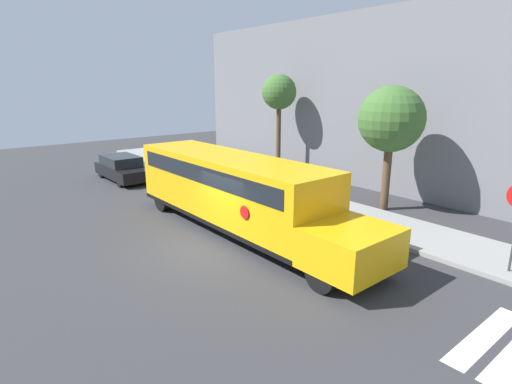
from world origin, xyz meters
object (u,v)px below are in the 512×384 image
parked_car (123,168)px  tree_near_sidewalk (279,94)px  tree_far_sidewalk (391,120)px  school_bus (236,189)px

parked_car → tree_near_sidewalk: bearing=57.0°
parked_car → tree_near_sidewalk: 10.22m
tree_near_sidewalk → tree_far_sidewalk: tree_near_sidewalk is taller
school_bus → parked_car: bearing=-179.3°
tree_far_sidewalk → parked_car: bearing=-152.3°
school_bus → tree_near_sidewalk: bearing=127.9°
school_bus → tree_far_sidewalk: 7.48m
tree_near_sidewalk → tree_far_sidewalk: size_ratio=1.11×
tree_near_sidewalk → school_bus: bearing=-52.1°
school_bus → tree_near_sidewalk: 10.26m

